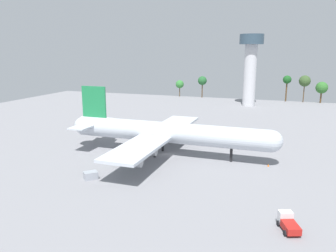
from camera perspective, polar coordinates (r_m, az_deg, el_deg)
name	(u,v)px	position (r m, az deg, el deg)	size (l,w,h in m)	color
ground_plane	(168,155)	(93.31, 0.00, -4.90)	(237.10, 237.10, 0.00)	gray
cargo_airplane	(167,133)	(91.74, -0.22, -1.15)	(59.28, 51.83, 18.16)	silver
pushback_tractor	(288,223)	(59.30, 19.68, -15.20)	(3.89, 5.37, 2.48)	silver
maintenance_van	(193,133)	(112.58, 4.30, -1.27)	(5.31, 5.05, 2.34)	silver
cargo_container_fore	(91,175)	(78.15, -12.95, -8.13)	(3.57, 3.61, 1.68)	#999EA8
safety_cone_nose	(268,165)	(87.85, 16.60, -6.36)	(0.44, 0.44, 0.64)	orange
control_tower	(250,62)	(178.76, 13.79, 10.39)	(11.96, 11.96, 36.21)	silver
tree_line_backdrop	(269,83)	(201.79, 16.70, 6.92)	(86.80, 6.40, 14.87)	#51381E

